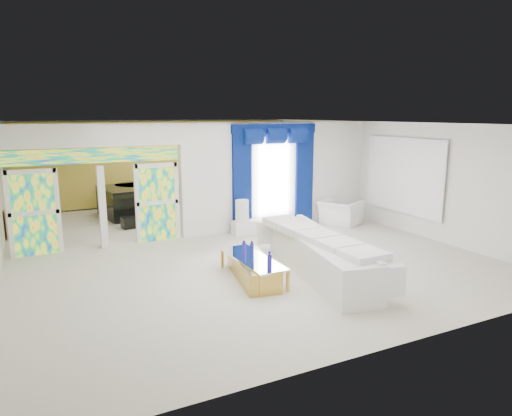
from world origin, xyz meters
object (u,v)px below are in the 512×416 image
white_sofa (318,256)px  grand_piano (127,202)px  coffee_table (253,269)px  console_table (252,227)px  armchair (340,213)px

white_sofa → grand_piano: (-2.42, 7.27, 0.09)m
coffee_table → console_table: coffee_table is taller
white_sofa → grand_piano: size_ratio=2.12×
armchair → console_table: bearing=59.9°
armchair → coffee_table: bearing=99.3°
coffee_table → grand_piano: size_ratio=1.02×
console_table → armchair: bearing=-4.8°
armchair → grand_piano: (-5.42, 3.97, 0.11)m
coffee_table → armchair: 5.28m
white_sofa → console_table: 3.54m
white_sofa → coffee_table: bearing=178.3°
coffee_table → grand_piano: grand_piano is taller
coffee_table → grand_piano: bearing=98.8°
armchair → grand_piano: size_ratio=0.59×
coffee_table → white_sofa: bearing=-12.5°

